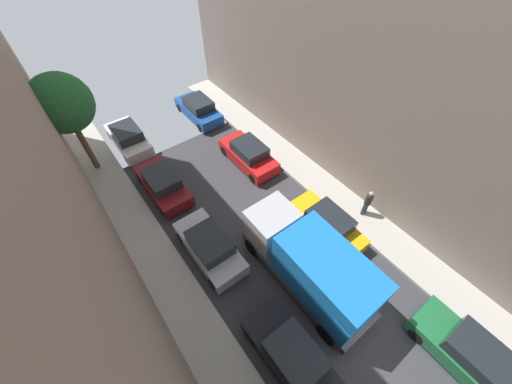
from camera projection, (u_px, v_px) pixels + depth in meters
name	position (u px, v px, depth m)	size (l,w,h in m)	color
ground	(364.00, 347.00, 12.00)	(32.00, 32.00, 0.00)	#38383D
sidewalk_right	(433.00, 276.00, 13.92)	(2.00, 44.00, 0.15)	#B7B2A8
parked_car_left_2	(292.00, 356.00, 11.15)	(1.78, 4.20, 1.57)	black
parked_car_left_3	(210.00, 247.00, 14.22)	(1.78, 4.20, 1.57)	silver
parked_car_left_4	(163.00, 184.00, 16.87)	(1.78, 4.20, 1.57)	maroon
parked_car_left_5	(128.00, 138.00, 19.55)	(1.78, 4.20, 1.57)	white
parked_car_right_1	(470.00, 355.00, 11.18)	(1.78, 4.20, 1.57)	#1E6638
parked_car_right_2	(326.00, 225.00, 15.04)	(1.78, 4.20, 1.57)	gold
parked_car_right_3	(249.00, 154.00, 18.51)	(1.78, 4.20, 1.57)	red
parked_car_right_4	(199.00, 109.00, 21.72)	(1.78, 4.20, 1.57)	#194799
delivery_truck	(311.00, 265.00, 12.43)	(2.26, 6.60, 3.38)	#4C4C51
pedestrian	(368.00, 202.00, 15.55)	(0.40, 0.36, 1.72)	#2D334C
street_tree_2	(62.00, 104.00, 15.19)	(3.13, 3.13, 6.10)	brown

